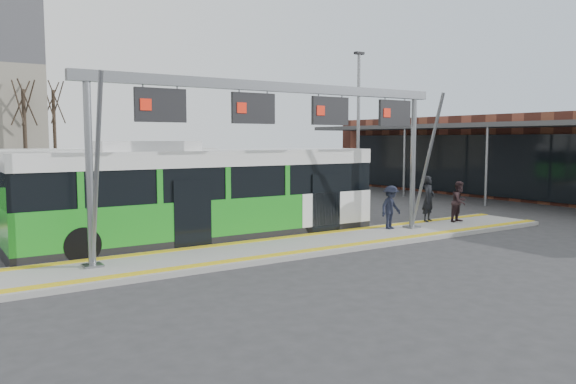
# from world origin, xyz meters

# --- Properties ---
(ground) EXTENTS (120.00, 120.00, 0.00)m
(ground) POSITION_xyz_m (0.00, 0.00, 0.00)
(ground) COLOR #2D2D30
(ground) RESTS_ON ground
(platform_main) EXTENTS (22.00, 3.00, 0.15)m
(platform_main) POSITION_xyz_m (0.00, 0.00, 0.07)
(platform_main) COLOR gray
(platform_main) RESTS_ON ground
(platform_second) EXTENTS (20.00, 3.00, 0.15)m
(platform_second) POSITION_xyz_m (-4.00, 8.00, 0.07)
(platform_second) COLOR gray
(platform_second) RESTS_ON ground
(tactile_main) EXTENTS (22.00, 2.65, 0.02)m
(tactile_main) POSITION_xyz_m (0.00, 0.00, 0.16)
(tactile_main) COLOR gold
(tactile_main) RESTS_ON platform_main
(tactile_second) EXTENTS (20.00, 0.35, 0.02)m
(tactile_second) POSITION_xyz_m (-4.00, 9.15, 0.16)
(tactile_second) COLOR gold
(tactile_second) RESTS_ON platform_second
(gantry) EXTENTS (13.00, 1.68, 5.20)m
(gantry) POSITION_xyz_m (-0.35, 0.25, 4.30)
(gantry) COLOR slate
(gantry) RESTS_ON platform_main
(station_building) EXTENTS (11.50, 32.00, 5.00)m
(station_building) POSITION_xyz_m (21.83, 4.00, 2.53)
(station_building) COLOR brown
(station_building) RESTS_ON ground
(hero_bus) EXTENTS (12.72, 2.74, 3.49)m
(hero_bus) POSITION_xyz_m (-2.06, 2.77, 1.60)
(hero_bus) COLOR black
(hero_bus) RESTS_ON ground
(bg_bus_green) EXTENTS (12.54, 3.13, 3.11)m
(bg_bus_green) POSITION_xyz_m (-3.95, 11.87, 1.54)
(bg_bus_green) COLOR black
(bg_bus_green) RESTS_ON ground
(passenger_a) EXTENTS (0.80, 0.66, 1.89)m
(passenger_a) POSITION_xyz_m (7.22, 1.05, 1.09)
(passenger_a) COLOR black
(passenger_a) RESTS_ON platform_main
(passenger_b) EXTENTS (0.90, 0.75, 1.67)m
(passenger_b) POSITION_xyz_m (8.26, 0.32, 0.99)
(passenger_b) COLOR black
(passenger_b) RESTS_ON platform_main
(passenger_c) EXTENTS (1.16, 0.79, 1.65)m
(passenger_c) POSITION_xyz_m (4.61, 0.54, 0.97)
(passenger_c) COLOR black
(passenger_c) RESTS_ON platform_main
(tree_left) EXTENTS (1.40, 1.40, 8.00)m
(tree_left) POSITION_xyz_m (-3.77, 29.06, 6.07)
(tree_left) COLOR #382B21
(tree_left) RESTS_ON ground
(tree_mid) EXTENTS (1.40, 1.40, 8.58)m
(tree_mid) POSITION_xyz_m (-0.66, 34.80, 6.51)
(tree_mid) COLOR #382B21
(tree_mid) RESTS_ON ground
(lamp_east) EXTENTS (0.50, 0.25, 7.84)m
(lamp_east) POSITION_xyz_m (8.25, 6.73, 4.16)
(lamp_east) COLOR slate
(lamp_east) RESTS_ON ground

